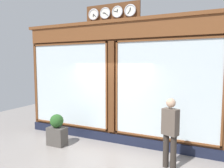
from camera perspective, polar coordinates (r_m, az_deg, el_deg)
name	(u,v)px	position (r m, az deg, el deg)	size (l,w,h in m)	color
shop_facade	(114,82)	(6.73, 0.46, 0.60)	(6.54, 0.42, 4.28)	#5B3319
pedestrian	(170,130)	(5.31, 15.26, -11.80)	(0.42, 0.34, 1.69)	#312A24
planter_box	(57,136)	(6.92, -14.45, -13.34)	(0.56, 0.36, 0.55)	#4C4742
planter_shrub	(57,121)	(6.78, -14.55, -9.51)	(0.41, 0.41, 0.41)	#285623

